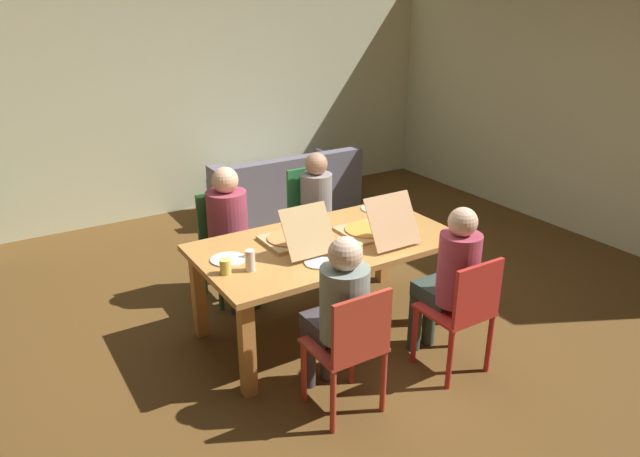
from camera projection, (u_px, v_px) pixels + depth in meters
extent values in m
plane|color=brown|center=(326.00, 327.00, 4.76)|extent=(20.00, 20.00, 0.00)
cube|color=beige|center=(175.00, 97.00, 6.88)|extent=(7.06, 0.12, 2.77)
cube|color=beige|center=(539.00, 98.00, 6.75)|extent=(0.12, 5.68, 2.77)
cube|color=#BE823F|center=(327.00, 244.00, 4.49)|extent=(1.99, 1.07, 0.04)
cube|color=#C8823E|center=(247.00, 349.00, 3.85)|extent=(0.09, 0.09, 0.71)
cube|color=#C8823E|center=(450.00, 282.00, 4.72)|extent=(0.09, 0.09, 0.71)
cube|color=#C8823E|center=(199.00, 294.00, 4.54)|extent=(0.09, 0.09, 0.71)
cube|color=#C8823E|center=(383.00, 245.00, 5.41)|extent=(0.09, 0.09, 0.71)
cylinder|color=#27723C|center=(342.00, 251.00, 5.60)|extent=(0.04, 0.04, 0.46)
cylinder|color=#27723C|center=(309.00, 260.00, 5.42)|extent=(0.04, 0.04, 0.46)
cylinder|color=#27723C|center=(323.00, 239.00, 5.87)|extent=(0.04, 0.04, 0.46)
cylinder|color=#27723C|center=(291.00, 247.00, 5.69)|extent=(0.04, 0.04, 0.46)
cube|color=#27723C|center=(316.00, 226.00, 5.55)|extent=(0.43, 0.40, 0.02)
cube|color=#27723C|center=(306.00, 194.00, 5.60)|extent=(0.40, 0.03, 0.52)
cylinder|color=#2F3043|center=(340.00, 258.00, 5.44)|extent=(0.10, 0.10, 0.48)
cylinder|color=#2F3043|center=(327.00, 261.00, 5.37)|extent=(0.10, 0.10, 0.48)
cube|color=#2F3043|center=(325.00, 226.00, 5.41)|extent=(0.26, 0.31, 0.11)
cylinder|color=gray|center=(316.00, 198.00, 5.44)|extent=(0.29, 0.29, 0.46)
sphere|color=#A57A5F|center=(316.00, 164.00, 5.32)|extent=(0.21, 0.21, 0.21)
cylinder|color=#B83726|center=(304.00, 372.00, 3.82)|extent=(0.04, 0.04, 0.46)
cylinder|color=#B83726|center=(352.00, 354.00, 4.01)|extent=(0.04, 0.04, 0.46)
cylinder|color=#B83726|center=(333.00, 402.00, 3.55)|extent=(0.04, 0.04, 0.46)
cylinder|color=#B83726|center=(383.00, 381.00, 3.73)|extent=(0.04, 0.04, 0.46)
cube|color=#B83726|center=(344.00, 345.00, 3.69)|extent=(0.44, 0.41, 0.02)
cube|color=#B83726|center=(362.00, 328.00, 3.46)|extent=(0.42, 0.03, 0.42)
cylinder|color=#40373E|center=(309.00, 355.00, 3.98)|extent=(0.10, 0.10, 0.48)
cylinder|color=#40373E|center=(327.00, 349.00, 4.05)|extent=(0.10, 0.10, 0.48)
cube|color=#40373E|center=(330.00, 325.00, 3.79)|extent=(0.28, 0.32, 0.11)
cylinder|color=gray|center=(344.00, 303.00, 3.58)|extent=(0.31, 0.31, 0.47)
sphere|color=beige|center=(345.00, 254.00, 3.45)|extent=(0.21, 0.21, 0.21)
cylinder|color=red|center=(414.00, 335.00, 4.24)|extent=(0.04, 0.04, 0.46)
cylinder|color=red|center=(453.00, 321.00, 4.42)|extent=(0.04, 0.04, 0.46)
cylinder|color=red|center=(450.00, 360.00, 3.95)|extent=(0.04, 0.04, 0.46)
cylinder|color=red|center=(489.00, 343.00, 4.13)|extent=(0.04, 0.04, 0.46)
cube|color=red|center=(454.00, 310.00, 4.10)|extent=(0.43, 0.42, 0.02)
cube|color=red|center=(478.00, 293.00, 3.86)|extent=(0.41, 0.03, 0.42)
cylinder|color=#303F35|center=(415.00, 321.00, 4.40)|extent=(0.10, 0.10, 0.48)
cylinder|color=#303F35|center=(429.00, 316.00, 4.46)|extent=(0.10, 0.10, 0.48)
cube|color=#303F35|center=(439.00, 293.00, 4.20)|extent=(0.26, 0.33, 0.11)
cylinder|color=#A33B4E|center=(458.00, 269.00, 3.98)|extent=(0.29, 0.29, 0.51)
sphere|color=#DDAE8D|center=(463.00, 222.00, 3.85)|extent=(0.20, 0.20, 0.20)
cylinder|color=#2E6432|center=(258.00, 276.00, 5.12)|extent=(0.04, 0.04, 0.46)
cylinder|color=#2E6432|center=(220.00, 286.00, 4.95)|extent=(0.04, 0.04, 0.46)
cylinder|color=#2E6432|center=(240.00, 260.00, 5.41)|extent=(0.04, 0.04, 0.46)
cylinder|color=#2E6432|center=(204.00, 269.00, 5.24)|extent=(0.04, 0.04, 0.46)
cube|color=#2E6432|center=(229.00, 248.00, 5.09)|extent=(0.41, 0.43, 0.02)
cube|color=#2E6432|center=(218.00, 215.00, 5.16)|extent=(0.39, 0.03, 0.45)
cylinder|color=#2C3C41|center=(254.00, 282.00, 4.98)|extent=(0.10, 0.10, 0.48)
cylinder|color=#2C3C41|center=(236.00, 287.00, 4.90)|extent=(0.10, 0.10, 0.48)
cube|color=#2C3C41|center=(236.00, 247.00, 4.94)|extent=(0.31, 0.31, 0.11)
cylinder|color=#96394D|center=(227.00, 217.00, 4.98)|extent=(0.34, 0.34, 0.45)
sphere|color=#DBAD88|center=(225.00, 180.00, 4.86)|extent=(0.22, 0.22, 0.22)
cube|color=tan|center=(368.00, 231.00, 4.63)|extent=(0.41, 0.41, 0.02)
cylinder|color=gold|center=(368.00, 229.00, 4.63)|extent=(0.36, 0.36, 0.01)
cube|color=tan|center=(393.00, 221.00, 4.32)|extent=(0.41, 0.21, 0.36)
cube|color=tan|center=(289.00, 241.00, 4.45)|extent=(0.38, 0.38, 0.03)
cylinder|color=#D28347|center=(289.00, 238.00, 4.45)|extent=(0.33, 0.33, 0.01)
cube|color=tan|center=(308.00, 231.00, 4.16)|extent=(0.38, 0.20, 0.33)
cylinder|color=white|center=(376.00, 209.00, 5.13)|extent=(0.25, 0.25, 0.01)
cone|color=#D2944C|center=(376.00, 207.00, 5.13)|extent=(0.14, 0.14, 0.02)
cylinder|color=white|center=(319.00, 263.00, 4.11)|extent=(0.20, 0.20, 0.01)
cylinder|color=white|center=(228.00, 259.00, 4.16)|extent=(0.25, 0.25, 0.01)
cylinder|color=#DBCE65|center=(358.00, 253.00, 4.11)|extent=(0.07, 0.07, 0.14)
cylinder|color=silver|center=(250.00, 261.00, 3.98)|extent=(0.07, 0.07, 0.15)
cylinder|color=#E2CA5A|center=(225.00, 267.00, 3.95)|extent=(0.08, 0.08, 0.10)
cube|color=slate|center=(285.00, 192.00, 7.32)|extent=(1.75, 0.81, 0.41)
cube|color=slate|center=(298.00, 170.00, 6.93)|extent=(1.75, 0.16, 0.32)
cube|color=slate|center=(226.00, 179.00, 6.83)|extent=(0.20, 0.77, 0.18)
cube|color=slate|center=(338.00, 161.00, 7.59)|extent=(0.20, 0.77, 0.18)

